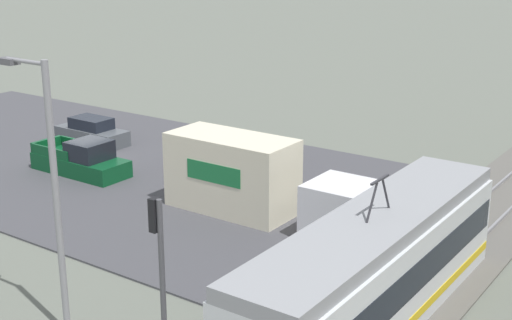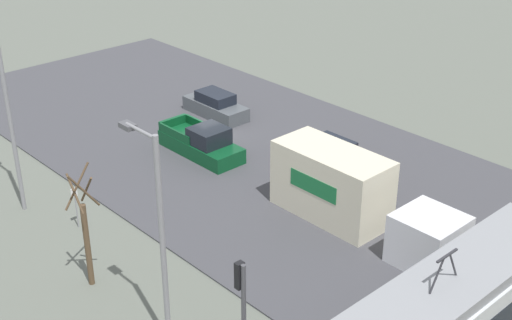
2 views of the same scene
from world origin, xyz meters
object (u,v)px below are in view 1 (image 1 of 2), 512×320
Objects in this scene: traffic_light_pole at (159,257)px; pickup_truck at (82,160)px; street_lamp_mid_block at (50,183)px; light_rail_tram at (375,270)px; box_truck at (257,182)px; sedan_car_1 at (92,133)px; sedan_car_0 at (225,161)px.

pickup_truck is at bearing -124.56° from traffic_light_pole.
street_lamp_mid_block reaches higher than pickup_truck.
light_rail_tram is 1.36× the size of box_truck.
sedan_car_0 is at bearing 91.05° from sedan_car_1.
sedan_car_1 is (0.18, -9.57, 0.04)m from sedan_car_0.
box_truck reaches higher than pickup_truck.
pickup_truck is 7.21m from sedan_car_0.
box_truck reaches higher than sedan_car_0.
sedan_car_0 is (-9.20, -12.83, -1.11)m from light_rail_tram.
street_lamp_mid_block is at bearing -79.86° from traffic_light_pole.
box_truck is 2.11× the size of sedan_car_1.
light_rail_tram is at bearing 128.30° from street_lamp_mid_block.
traffic_light_pole is at bearing 52.34° from sedan_car_1.
sedan_car_0 is (-4.02, -4.81, -0.94)m from box_truck.
street_lamp_mid_block reaches higher than sedan_car_1.
box_truck is 11.50m from street_lamp_mid_block.
sedan_car_1 is at bearing -111.95° from light_rail_tram.
traffic_light_pole reaches higher than box_truck.
sedan_car_0 is 17.14m from traffic_light_pole.
box_truck is at bearing -158.54° from traffic_light_pole.
light_rail_tram is 6.68m from traffic_light_pole.
sedan_car_1 is at bearing -88.95° from sedan_car_0.
box_truck is at bearing 75.03° from sedan_car_1.
box_truck is 1.98× the size of traffic_light_pole.
box_truck is 6.34m from sedan_car_0.
pickup_truck is at bearing -133.85° from street_lamp_mid_block.
light_rail_tram reaches higher than pickup_truck.
sedan_car_1 is 0.94× the size of traffic_light_pole.
light_rail_tram is 1.57× the size of street_lamp_mid_block.
box_truck is at bearing -122.87° from light_rail_tram.
light_rail_tram reaches higher than sedan_car_1.
sedan_car_1 is (-3.85, -14.38, -0.89)m from box_truck.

